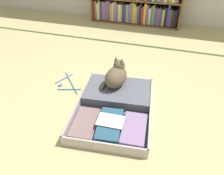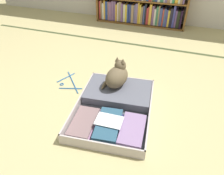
{
  "view_description": "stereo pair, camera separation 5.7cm",
  "coord_description": "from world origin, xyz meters",
  "px_view_note": "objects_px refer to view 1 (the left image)",
  "views": [
    {
      "loc": [
        0.49,
        -1.29,
        1.24
      ],
      "look_at": [
        0.08,
        0.05,
        0.2
      ],
      "focal_mm": 33.11,
      "sensor_mm": 36.0,
      "label": 1
    },
    {
      "loc": [
        0.54,
        -1.27,
        1.24
      ],
      "look_at": [
        0.08,
        0.05,
        0.2
      ],
      "focal_mm": 33.11,
      "sensor_mm": 36.0,
      "label": 2
    }
  ],
  "objects_px": {
    "open_suitcase": "(116,104)",
    "clothes_hanger": "(67,84)",
    "bookshelf": "(135,1)",
    "black_cat": "(117,76)"
  },
  "relations": [
    {
      "from": "open_suitcase",
      "to": "clothes_hanger",
      "type": "xyz_separation_m",
      "value": [
        -0.57,
        0.19,
        -0.04
      ]
    },
    {
      "from": "open_suitcase",
      "to": "bookshelf",
      "type": "bearing_deg",
      "value": 98.05
    },
    {
      "from": "bookshelf",
      "to": "clothes_hanger",
      "type": "relative_size",
      "value": 4.7
    },
    {
      "from": "open_suitcase",
      "to": "black_cat",
      "type": "height_order",
      "value": "black_cat"
    },
    {
      "from": "black_cat",
      "to": "clothes_hanger",
      "type": "distance_m",
      "value": 0.55
    },
    {
      "from": "bookshelf",
      "to": "black_cat",
      "type": "relative_size",
      "value": 5.0
    },
    {
      "from": "bookshelf",
      "to": "black_cat",
      "type": "xyz_separation_m",
      "value": [
        0.26,
        -1.99,
        -0.18
      ]
    },
    {
      "from": "bookshelf",
      "to": "clothes_hanger",
      "type": "bearing_deg",
      "value": -97.53
    },
    {
      "from": "open_suitcase",
      "to": "black_cat",
      "type": "distance_m",
      "value": 0.26
    },
    {
      "from": "bookshelf",
      "to": "clothes_hanger",
      "type": "xyz_separation_m",
      "value": [
        -0.26,
        -2.0,
        -0.37
      ]
    }
  ]
}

